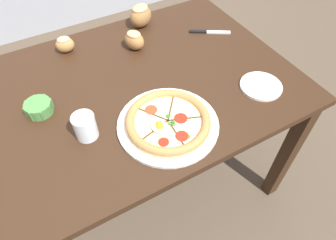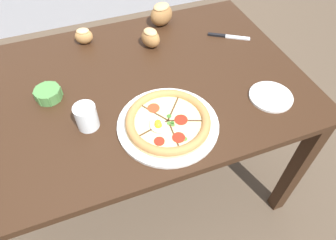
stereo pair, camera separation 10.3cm
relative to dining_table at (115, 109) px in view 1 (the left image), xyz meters
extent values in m
plane|color=brown|center=(0.00, 0.00, -0.66)|extent=(12.00, 12.00, 0.00)
cube|color=#331E11|center=(0.00, 0.00, 0.08)|extent=(1.47, 0.91, 0.03)
cube|color=#331E11|center=(0.69, -0.41, -0.30)|extent=(0.06, 0.06, 0.72)
cube|color=#331E11|center=(0.69, 0.41, -0.30)|extent=(0.06, 0.06, 0.72)
cylinder|color=white|center=(0.11, -0.25, 0.10)|extent=(0.36, 0.36, 0.01)
cylinder|color=#E5C684|center=(0.11, -0.25, 0.11)|extent=(0.30, 0.30, 0.01)
cylinder|color=beige|center=(0.11, -0.25, 0.12)|extent=(0.24, 0.24, 0.00)
torus|color=#B27A42|center=(0.11, -0.25, 0.12)|extent=(0.30, 0.30, 0.03)
cube|color=#472D19|center=(0.11, -0.31, 0.12)|extent=(0.01, 0.12, 0.00)
cube|color=#472D19|center=(0.17, -0.27, 0.12)|extent=(0.12, 0.05, 0.00)
cube|color=#472D19|center=(0.15, -0.21, 0.12)|extent=(0.08, 0.10, 0.00)
cube|color=#472D19|center=(0.08, -0.20, 0.12)|extent=(0.07, 0.11, 0.00)
cube|color=#472D19|center=(0.05, -0.27, 0.12)|extent=(0.12, 0.04, 0.00)
cylinder|color=red|center=(0.12, -0.33, 0.12)|extent=(0.04, 0.04, 0.00)
cylinder|color=red|center=(0.08, -0.18, 0.12)|extent=(0.04, 0.04, 0.00)
cylinder|color=red|center=(0.05, -0.33, 0.12)|extent=(0.04, 0.04, 0.00)
cylinder|color=red|center=(0.15, -0.27, 0.12)|extent=(0.05, 0.05, 0.00)
ellipsoid|color=white|center=(0.07, -0.26, 0.13)|extent=(0.06, 0.07, 0.01)
sphere|color=#F4AD1E|center=(0.07, -0.26, 0.13)|extent=(0.02, 0.02, 0.02)
ellipsoid|color=white|center=(0.07, -0.27, 0.13)|extent=(0.08, 0.08, 0.01)
sphere|color=#F4AD1E|center=(0.07, -0.27, 0.13)|extent=(0.03, 0.03, 0.03)
cylinder|color=#386B23|center=(0.16, -0.27, 0.12)|extent=(0.01, 0.01, 0.00)
cylinder|color=#386B23|center=(0.12, -0.27, 0.12)|extent=(0.01, 0.01, 0.00)
cylinder|color=#477A2D|center=(0.12, -0.28, 0.12)|extent=(0.01, 0.01, 0.00)
cylinder|color=#477A2D|center=(0.08, -0.25, 0.12)|extent=(0.02, 0.02, 0.00)
cylinder|color=#386B23|center=(0.12, -0.24, 0.12)|extent=(0.02, 0.02, 0.00)
cylinder|color=#477A2D|center=(0.11, -0.27, 0.12)|extent=(0.02, 0.02, 0.00)
cylinder|color=#477A2D|center=(0.13, -0.35, 0.12)|extent=(0.02, 0.02, 0.00)
cylinder|color=#4C8442|center=(-0.26, 0.03, 0.11)|extent=(0.10, 0.10, 0.04)
cylinder|color=gold|center=(-0.26, 0.03, 0.12)|extent=(0.08, 0.08, 0.02)
cylinder|color=#4C8442|center=(-0.22, 0.03, 0.11)|extent=(0.01, 0.01, 0.04)
cylinder|color=#4C8442|center=(-0.23, 0.07, 0.11)|extent=(0.01, 0.01, 0.04)
cylinder|color=#4C8442|center=(-0.26, 0.08, 0.11)|extent=(0.01, 0.01, 0.04)
cylinder|color=#4C8442|center=(-0.30, 0.07, 0.11)|extent=(0.01, 0.01, 0.04)
cylinder|color=#4C8442|center=(-0.31, 0.03, 0.11)|extent=(0.01, 0.01, 0.04)
cylinder|color=#4C8442|center=(-0.30, 0.00, 0.11)|extent=(0.01, 0.01, 0.04)
cylinder|color=#4C8442|center=(-0.26, -0.02, 0.11)|extent=(0.01, 0.01, 0.04)
cylinder|color=#4C8442|center=(-0.23, 0.00, 0.11)|extent=(0.01, 0.01, 0.04)
ellipsoid|color=#A3703D|center=(0.20, 0.21, 0.13)|extent=(0.10, 0.11, 0.08)
ellipsoid|color=tan|center=(0.20, 0.21, 0.17)|extent=(0.07, 0.08, 0.02)
ellipsoid|color=olive|center=(0.31, 0.36, 0.14)|extent=(0.14, 0.13, 0.10)
ellipsoid|color=tan|center=(0.31, 0.36, 0.18)|extent=(0.10, 0.09, 0.03)
ellipsoid|color=#B27F47|center=(-0.07, 0.34, 0.13)|extent=(0.09, 0.08, 0.07)
ellipsoid|color=#EAB775|center=(-0.07, 0.34, 0.15)|extent=(0.06, 0.06, 0.02)
cube|color=silver|center=(0.60, 0.13, 0.10)|extent=(0.11, 0.08, 0.01)
cube|color=black|center=(0.52, 0.18, 0.10)|extent=(0.08, 0.06, 0.01)
cylinder|color=white|center=(-0.15, -0.15, 0.14)|extent=(0.08, 0.08, 0.09)
cylinder|color=silver|center=(-0.15, -0.15, 0.12)|extent=(0.07, 0.07, 0.05)
cylinder|color=white|center=(0.52, -0.26, 0.10)|extent=(0.16, 0.16, 0.01)
camera|label=1|loc=(-0.22, -0.83, 0.90)|focal=32.00mm
camera|label=2|loc=(-0.12, -0.88, 0.90)|focal=32.00mm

